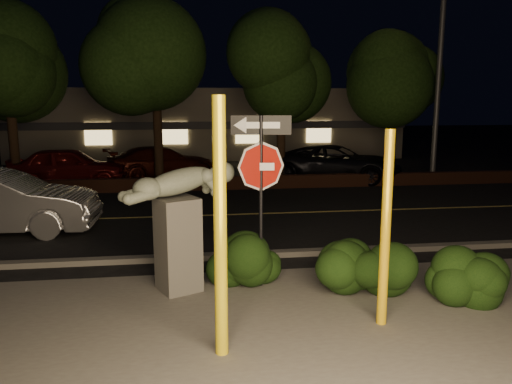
# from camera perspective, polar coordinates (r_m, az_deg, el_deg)

# --- Properties ---
(ground) EXTENTS (90.00, 90.00, 0.00)m
(ground) POSITION_cam_1_polar(r_m,az_deg,el_deg) (17.80, -3.43, -0.45)
(ground) COLOR black
(ground) RESTS_ON ground
(patio) EXTENTS (14.00, 6.00, 0.02)m
(patio) POSITION_cam_1_polar(r_m,az_deg,el_deg) (7.38, 3.48, -16.72)
(patio) COLOR #4C4944
(patio) RESTS_ON ground
(road) EXTENTS (80.00, 8.00, 0.01)m
(road) POSITION_cam_1_polar(r_m,az_deg,el_deg) (14.88, -2.53, -2.61)
(road) COLOR black
(road) RESTS_ON ground
(lane_marking) EXTENTS (80.00, 0.12, 0.00)m
(lane_marking) POSITION_cam_1_polar(r_m,az_deg,el_deg) (14.87, -2.53, -2.56)
(lane_marking) COLOR tan
(lane_marking) RESTS_ON road
(curb) EXTENTS (80.00, 0.25, 0.12)m
(curb) POSITION_cam_1_polar(r_m,az_deg,el_deg) (10.93, -0.53, -7.19)
(curb) COLOR #4C4944
(curb) RESTS_ON ground
(brick_wall) EXTENTS (40.00, 0.35, 0.50)m
(brick_wall) POSITION_cam_1_polar(r_m,az_deg,el_deg) (19.03, -3.74, 1.03)
(brick_wall) COLOR #3F1F14
(brick_wall) RESTS_ON ground
(parking_lot) EXTENTS (40.00, 12.00, 0.01)m
(parking_lot) POSITION_cam_1_polar(r_m,az_deg,el_deg) (24.70, -4.69, 2.63)
(parking_lot) COLOR black
(parking_lot) RESTS_ON ground
(building) EXTENTS (22.00, 10.20, 4.00)m
(building) POSITION_cam_1_polar(r_m,az_deg,el_deg) (32.47, -5.53, 8.04)
(building) COLOR #6A6355
(building) RESTS_ON ground
(tree_far_a) EXTENTS (4.60, 4.60, 7.43)m
(tree_far_a) POSITION_cam_1_polar(r_m,az_deg,el_deg) (21.58, -26.75, 14.64)
(tree_far_a) COLOR black
(tree_far_a) RESTS_ON ground
(tree_far_b) EXTENTS (5.20, 5.20, 8.41)m
(tree_far_b) POSITION_cam_1_polar(r_m,az_deg,el_deg) (20.83, -11.56, 17.69)
(tree_far_b) COLOR black
(tree_far_b) RESTS_ON ground
(tree_far_c) EXTENTS (4.80, 4.80, 7.84)m
(tree_far_c) POSITION_cam_1_polar(r_m,az_deg,el_deg) (20.71, 2.98, 16.83)
(tree_far_c) COLOR black
(tree_far_c) RESTS_ON ground
(tree_far_d) EXTENTS (4.40, 4.40, 7.42)m
(tree_far_d) POSITION_cam_1_polar(r_m,az_deg,el_deg) (22.62, 15.74, 15.31)
(tree_far_d) COLOR black
(tree_far_d) RESTS_ON ground
(yellow_pole_left) EXTENTS (0.17, 0.17, 3.45)m
(yellow_pole_left) POSITION_cam_1_polar(r_m,az_deg,el_deg) (6.46, -4.10, -4.44)
(yellow_pole_left) COLOR yellow
(yellow_pole_left) RESTS_ON ground
(yellow_pole_right) EXTENTS (0.15, 0.15, 2.98)m
(yellow_pole_right) POSITION_cam_1_polar(r_m,az_deg,el_deg) (7.62, 14.59, -4.24)
(yellow_pole_right) COLOR yellow
(yellow_pole_right) RESTS_ON ground
(signpost) EXTENTS (1.05, 0.17, 3.11)m
(signpost) POSITION_cam_1_polar(r_m,az_deg,el_deg) (8.80, 0.58, 2.88)
(signpost) COLOR black
(signpost) RESTS_ON ground
(sculpture) EXTENTS (2.06, 1.34, 2.28)m
(sculpture) POSITION_cam_1_polar(r_m,az_deg,el_deg) (8.86, -8.77, -2.52)
(sculpture) COLOR #4C4944
(sculpture) RESTS_ON ground
(hedge_center) EXTENTS (2.17, 1.50, 1.03)m
(hedge_center) POSITION_cam_1_polar(r_m,az_deg,el_deg) (9.29, -0.27, -7.47)
(hedge_center) COLOR black
(hedge_center) RESTS_ON ground
(hedge_right) EXTENTS (1.82, 1.00, 1.18)m
(hedge_right) POSITION_cam_1_polar(r_m,az_deg,el_deg) (8.94, 11.88, -7.94)
(hedge_right) COLOR black
(hedge_right) RESTS_ON ground
(hedge_far_right) EXTENTS (1.64, 1.35, 0.98)m
(hedge_far_right) POSITION_cam_1_polar(r_m,az_deg,el_deg) (9.16, 22.95, -8.78)
(hedge_far_right) COLOR black
(hedge_far_right) RESTS_ON ground
(streetlight) EXTENTS (1.58, 0.72, 10.82)m
(streetlight) POSITION_cam_1_polar(r_m,az_deg,el_deg) (21.80, 19.88, 17.99)
(streetlight) COLOR #46464B
(streetlight) RESTS_ON ground
(parked_car_red) EXTENTS (4.53, 1.89, 1.53)m
(parked_car_red) POSITION_cam_1_polar(r_m,az_deg,el_deg) (21.22, -20.61, 2.77)
(parked_car_red) COLOR maroon
(parked_car_red) RESTS_ON ground
(parked_car_darkred) EXTENTS (5.12, 3.41, 1.38)m
(parked_car_darkred) POSITION_cam_1_polar(r_m,az_deg,el_deg) (22.16, -10.67, 3.37)
(parked_car_darkred) COLOR #45130B
(parked_car_darkred) RESTS_ON ground
(parked_car_dark) EXTENTS (5.89, 4.47, 1.49)m
(parked_car_dark) POSITION_cam_1_polar(r_m,az_deg,el_deg) (21.36, 9.16, 3.29)
(parked_car_dark) COLOR black
(parked_car_dark) RESTS_ON ground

